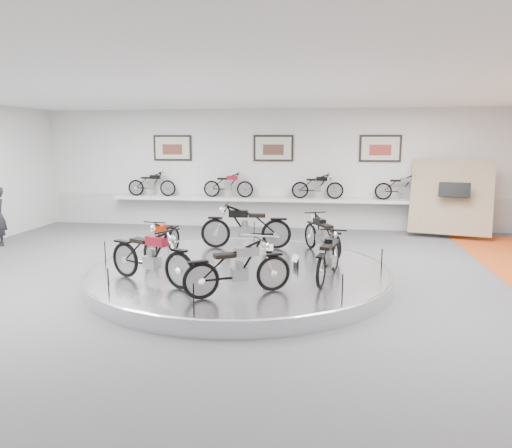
# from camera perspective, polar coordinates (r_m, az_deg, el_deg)

# --- Properties ---
(floor) EXTENTS (16.00, 16.00, 0.00)m
(floor) POSITION_cam_1_polar(r_m,az_deg,el_deg) (10.45, -2.22, -7.00)
(floor) COLOR #4E4E51
(floor) RESTS_ON ground
(ceiling) EXTENTS (16.00, 16.00, 0.00)m
(ceiling) POSITION_cam_1_polar(r_m,az_deg,el_deg) (10.06, -2.37, 15.40)
(ceiling) COLOR white
(ceiling) RESTS_ON wall_back
(wall_back) EXTENTS (16.00, 0.00, 16.00)m
(wall_back) POSITION_cam_1_polar(r_m,az_deg,el_deg) (16.97, 2.00, 6.29)
(wall_back) COLOR silver
(wall_back) RESTS_ON floor
(wall_front) EXTENTS (16.00, 0.00, 16.00)m
(wall_front) POSITION_cam_1_polar(r_m,az_deg,el_deg) (3.52, -23.55, -7.55)
(wall_front) COLOR silver
(wall_front) RESTS_ON floor
(dado_band) EXTENTS (15.68, 0.04, 1.10)m
(dado_band) POSITION_cam_1_polar(r_m,az_deg,el_deg) (17.10, 1.96, 1.43)
(dado_band) COLOR #BCBCBA
(dado_band) RESTS_ON floor
(display_platform) EXTENTS (6.40, 6.40, 0.30)m
(display_platform) POSITION_cam_1_polar(r_m,az_deg,el_deg) (10.69, -1.94, -5.77)
(display_platform) COLOR silver
(display_platform) RESTS_ON floor
(platform_rim) EXTENTS (6.40, 6.40, 0.10)m
(platform_rim) POSITION_cam_1_polar(r_m,az_deg,el_deg) (10.66, -1.94, -5.15)
(platform_rim) COLOR #B2B2BA
(platform_rim) RESTS_ON display_platform
(shelf) EXTENTS (11.00, 0.55, 0.10)m
(shelf) POSITION_cam_1_polar(r_m,az_deg,el_deg) (16.76, 1.87, 2.82)
(shelf) COLOR silver
(shelf) RESTS_ON wall_back
(poster_left) EXTENTS (1.35, 0.06, 0.88)m
(poster_left) POSITION_cam_1_polar(r_m,az_deg,el_deg) (17.63, -9.52, 8.57)
(poster_left) COLOR beige
(poster_left) RESTS_ON wall_back
(poster_center) EXTENTS (1.35, 0.06, 0.88)m
(poster_center) POSITION_cam_1_polar(r_m,az_deg,el_deg) (16.90, 2.00, 8.65)
(poster_center) COLOR beige
(poster_center) RESTS_ON wall_back
(poster_right) EXTENTS (1.35, 0.06, 0.88)m
(poster_right) POSITION_cam_1_polar(r_m,az_deg,el_deg) (16.89, 14.02, 8.38)
(poster_right) COLOR beige
(poster_right) RESTS_ON wall_back
(display_panel) EXTENTS (2.56, 1.52, 2.30)m
(display_panel) POSITION_cam_1_polar(r_m,az_deg,el_deg) (16.48, 21.40, 2.92)
(display_panel) COLOR #9B8368
(display_panel) RESTS_ON floor
(shelf_bike_a) EXTENTS (1.22, 0.43, 0.73)m
(shelf_bike_a) POSITION_cam_1_polar(r_m,az_deg,el_deg) (17.67, -11.83, 4.33)
(shelf_bike_a) COLOR black
(shelf_bike_a) RESTS_ON shelf
(shelf_bike_b) EXTENTS (1.22, 0.43, 0.73)m
(shelf_bike_b) POSITION_cam_1_polar(r_m,az_deg,el_deg) (16.95, -3.18, 4.30)
(shelf_bike_b) COLOR maroon
(shelf_bike_b) RESTS_ON shelf
(shelf_bike_c) EXTENTS (1.22, 0.43, 0.73)m
(shelf_bike_c) POSITION_cam_1_polar(r_m,az_deg,el_deg) (16.62, 7.04, 4.13)
(shelf_bike_c) COLOR black
(shelf_bike_c) RESTS_ON shelf
(shelf_bike_d) EXTENTS (1.22, 0.43, 0.73)m
(shelf_bike_d) POSITION_cam_1_polar(r_m,az_deg,el_deg) (16.79, 16.31, 3.87)
(shelf_bike_d) COLOR #B2B2B6
(shelf_bike_d) RESTS_ON shelf
(bike_a) EXTENTS (1.24, 1.73, 0.96)m
(bike_a) POSITION_cam_1_polar(r_m,az_deg,el_deg) (11.87, 7.55, -1.16)
(bike_a) COLOR black
(bike_a) RESTS_ON display_platform
(bike_b) EXTENTS (1.96, 0.81, 1.13)m
(bike_b) POSITION_cam_1_polar(r_m,az_deg,el_deg) (12.39, -1.18, -0.25)
(bike_b) COLOR black
(bike_b) RESTS_ON display_platform
(bike_c) EXTENTS (0.72, 1.59, 0.90)m
(bike_c) POSITION_cam_1_polar(r_m,az_deg,el_deg) (11.64, -10.63, -1.62)
(bike_c) COLOR #AE2102
(bike_c) RESTS_ON display_platform
(bike_d) EXTENTS (1.91, 1.37, 1.07)m
(bike_d) POSITION_cam_1_polar(r_m,az_deg,el_deg) (9.61, -11.92, -3.55)
(bike_d) COLOR maroon
(bike_d) RESTS_ON display_platform
(bike_e) EXTENTS (1.75, 1.33, 0.99)m
(bike_e) POSITION_cam_1_polar(r_m,az_deg,el_deg) (8.69, -2.06, -5.02)
(bike_e) COLOR #B2B2B6
(bike_e) RESTS_ON display_platform
(bike_f) EXTENTS (0.88, 1.67, 0.93)m
(bike_f) POSITION_cam_1_polar(r_m,az_deg,el_deg) (9.75, 8.30, -3.64)
(bike_f) COLOR black
(bike_f) RESTS_ON display_platform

